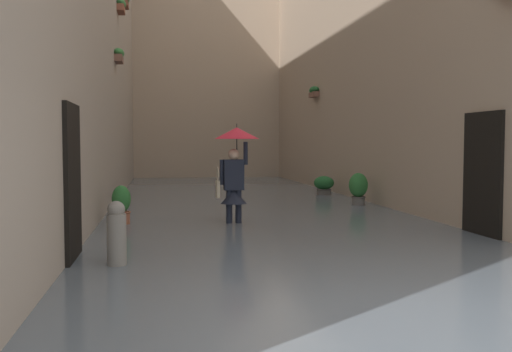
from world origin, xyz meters
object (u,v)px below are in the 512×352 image
object	(u,v)px
potted_plant_far_left	(358,189)
mooring_bollard	(117,239)
potted_plant_mid_right	(121,207)
potted_plant_near_left	(324,186)
person_wading	(235,161)

from	to	relation	value
potted_plant_far_left	mooring_bollard	size ratio (longest dim) A/B	0.98
potted_plant_mid_right	potted_plant_near_left	size ratio (longest dim) A/B	1.26
potted_plant_far_left	potted_plant_near_left	bearing A→B (deg)	-88.90
potted_plant_mid_right	mooring_bollard	distance (m)	3.71
potted_plant_near_left	mooring_bollard	xyz separation A→B (m)	(5.34, 8.89, 0.08)
person_wading	potted_plant_near_left	bearing A→B (deg)	-121.88
person_wading	potted_plant_far_left	size ratio (longest dim) A/B	2.18
potted_plant_near_left	potted_plant_mid_right	bearing A→B (deg)	43.18
mooring_bollard	potted_plant_mid_right	bearing A→B (deg)	-87.07
person_wading	potted_plant_far_left	xyz separation A→B (m)	(-3.43, -2.63, -0.80)
mooring_bollard	person_wading	bearing A→B (deg)	-119.48
person_wading	potted_plant_near_left	world-z (taller)	person_wading
potted_plant_near_left	potted_plant_far_left	world-z (taller)	potted_plant_far_left
potted_plant_mid_right	potted_plant_far_left	distance (m)	6.06
potted_plant_mid_right	mooring_bollard	world-z (taller)	mooring_bollard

